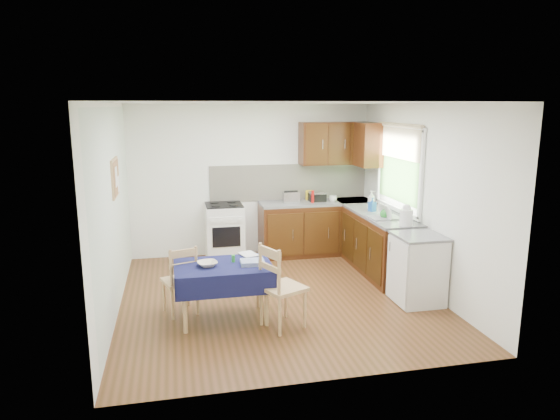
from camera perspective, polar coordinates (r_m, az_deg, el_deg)
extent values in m
plane|color=#4D3014|center=(6.67, -0.30, -9.86)|extent=(4.20, 4.20, 0.00)
cube|color=white|center=(6.19, -0.33, 12.16)|extent=(4.00, 4.20, 0.02)
cube|color=white|center=(8.35, -3.29, 3.45)|extent=(4.00, 0.02, 2.50)
cube|color=white|center=(4.33, 5.43, -4.49)|extent=(4.00, 0.02, 2.50)
cube|color=silver|center=(6.22, -18.64, -0.05)|extent=(0.02, 4.20, 2.50)
cube|color=white|center=(6.99, 15.94, 1.38)|extent=(0.02, 4.20, 2.50)
cube|color=#341809|center=(8.45, 4.16, -2.14)|extent=(1.90, 0.60, 0.86)
cube|color=#341809|center=(7.62, 11.31, -3.89)|extent=(0.60, 1.70, 0.86)
cube|color=slate|center=(8.35, 4.20, 0.86)|extent=(1.90, 0.60, 0.04)
cube|color=slate|center=(7.51, 11.44, -0.59)|extent=(0.60, 1.70, 0.04)
cube|color=slate|center=(8.55, 8.39, 1.03)|extent=(0.60, 0.60, 0.04)
cube|color=silver|center=(8.46, 1.09, 3.24)|extent=(2.70, 0.02, 0.60)
cube|color=#341809|center=(8.44, 6.36, 7.59)|extent=(1.20, 0.35, 0.70)
cube|color=#341809|center=(8.19, 10.15, 7.35)|extent=(0.35, 0.50, 0.70)
cube|color=white|center=(8.15, -6.37, -2.55)|extent=(0.60, 0.60, 0.90)
cube|color=black|center=(8.05, -6.44, 0.59)|extent=(0.58, 0.58, 0.02)
cube|color=black|center=(7.86, -6.14, -3.09)|extent=(0.44, 0.01, 0.32)
cube|color=#345C26|center=(7.57, 13.47, 4.19)|extent=(0.01, 1.40, 0.85)
cube|color=white|center=(7.51, 13.61, 9.11)|extent=(0.04, 1.48, 0.06)
cube|color=white|center=(7.65, 13.17, 0.10)|extent=(0.04, 1.48, 0.06)
cube|color=tan|center=(7.51, 13.42, 7.44)|extent=(0.02, 1.36, 0.44)
cube|color=white|center=(6.59, 15.46, -6.65)|extent=(0.55, 0.58, 0.85)
cube|color=slate|center=(6.46, 15.67, -2.90)|extent=(0.58, 0.60, 0.03)
cube|color=tan|center=(6.46, -18.34, 3.54)|extent=(0.02, 0.62, 0.47)
cube|color=#955F3E|center=(6.46, -18.21, 3.55)|extent=(0.01, 0.56, 0.41)
cube|color=white|center=(6.37, -18.20, 3.63)|extent=(0.00, 0.18, 0.24)
cube|color=white|center=(6.59, -17.97, 2.84)|extent=(0.00, 0.15, 0.20)
cube|color=#100E3A|center=(5.82, -6.52, -6.38)|extent=(1.07, 0.71, 0.03)
cube|color=#100E3A|center=(5.51, -6.10, -8.69)|extent=(1.11, 0.02, 0.26)
cube|color=#100E3A|center=(6.20, -6.84, -6.34)|extent=(1.11, 0.02, 0.26)
cube|color=#100E3A|center=(5.83, -11.89, -7.71)|extent=(0.02, 0.75, 0.26)
cube|color=#100E3A|center=(5.93, -1.20, -7.12)|extent=(0.02, 0.75, 0.26)
cylinder|color=tan|center=(5.65, -10.83, -10.70)|extent=(0.05, 0.05, 0.64)
cylinder|color=tan|center=(5.73, -1.55, -10.14)|extent=(0.05, 0.05, 0.64)
cylinder|color=tan|center=(6.16, -10.98, -8.75)|extent=(0.05, 0.05, 0.64)
cylinder|color=tan|center=(6.24, -2.50, -8.28)|extent=(0.05, 0.05, 0.64)
cube|color=tan|center=(6.16, -11.37, -7.94)|extent=(0.48, 0.48, 0.04)
cube|color=tan|center=(5.91, -10.97, -5.54)|extent=(0.33, 0.13, 0.27)
cylinder|color=tan|center=(6.41, -10.46, -9.03)|extent=(0.03, 0.03, 0.41)
cylinder|color=tan|center=(6.32, -13.09, -9.45)|extent=(0.03, 0.03, 0.41)
cylinder|color=tan|center=(6.14, -9.45, -9.94)|extent=(0.03, 0.03, 0.41)
cylinder|color=tan|center=(6.05, -12.19, -10.40)|extent=(0.03, 0.03, 0.41)
cube|color=tan|center=(5.66, 0.34, -8.89)|extent=(0.57, 0.57, 0.04)
cube|color=tan|center=(5.43, -1.22, -5.75)|extent=(0.19, 0.37, 0.31)
cylinder|color=tan|center=(5.72, 2.84, -11.17)|extent=(0.04, 0.04, 0.46)
cylinder|color=tan|center=(5.97, 0.67, -10.13)|extent=(0.04, 0.04, 0.46)
cylinder|color=tan|center=(5.52, -0.02, -12.04)|extent=(0.04, 0.04, 0.46)
cylinder|color=tan|center=(5.78, -2.14, -10.91)|extent=(0.04, 0.04, 0.46)
cube|color=silver|center=(8.18, 1.25, 1.46)|extent=(0.27, 0.16, 0.18)
cube|color=black|center=(8.16, 1.26, 2.17)|extent=(0.23, 0.02, 0.02)
cube|color=black|center=(8.36, 4.24, 1.45)|extent=(0.27, 0.23, 0.13)
cube|color=silver|center=(8.34, 4.25, 1.99)|extent=(0.27, 0.23, 0.03)
cylinder|color=red|center=(8.19, 3.75, 1.53)|extent=(0.05, 0.05, 0.21)
cube|color=yellow|center=(8.46, 3.39, 1.71)|extent=(0.12, 0.08, 0.16)
cube|color=gray|center=(7.22, 11.84, -0.85)|extent=(0.43, 0.33, 0.02)
cylinder|color=white|center=(7.20, 11.87, -0.13)|extent=(0.05, 0.21, 0.20)
cylinder|color=white|center=(6.83, 14.22, -0.85)|extent=(0.17, 0.17, 0.22)
sphere|color=white|center=(6.81, 14.28, 0.22)|extent=(0.11, 0.11, 0.11)
imported|color=silver|center=(8.33, 6.08, 1.30)|extent=(0.14, 0.14, 0.10)
imported|color=white|center=(7.76, 10.38, 1.11)|extent=(0.16, 0.16, 0.29)
imported|color=#1D56AA|center=(7.65, 10.50, 0.62)|extent=(0.12, 0.12, 0.21)
imported|color=#24862B|center=(7.21, 11.90, -0.24)|extent=(0.15, 0.15, 0.18)
imported|color=beige|center=(5.77, -8.31, -6.12)|extent=(0.27, 0.27, 0.06)
imported|color=white|center=(6.10, -4.40, -5.22)|extent=(0.25, 0.29, 0.02)
cylinder|color=green|center=(5.89, -5.36, -5.54)|extent=(0.04, 0.04, 0.09)
cube|color=navy|center=(5.79, -3.17, -5.99)|extent=(0.28, 0.22, 0.05)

